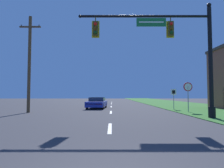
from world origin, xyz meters
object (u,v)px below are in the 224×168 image
Objects in this scene: signal_mast at (178,48)px; stop_sign at (189,90)px; car_ahead at (98,103)px; route_sign_post at (174,94)px; utility_pole_near at (30,62)px.

signal_mast is 3.48× the size of stop_sign.
signal_mast reaches higher than car_ahead.
route_sign_post is at bearing -14.11° from car_ahead.
stop_sign is at bearing -84.24° from route_sign_post.
route_sign_post is (-0.30, 3.01, -0.34)m from stop_sign.
signal_mast reaches higher than route_sign_post.
stop_sign is at bearing 1.53° from utility_pole_near.
car_ahead is 8.37m from utility_pole_near.
route_sign_post is 0.25× the size of utility_pole_near.
signal_mast is at bearing -58.00° from car_ahead.
car_ahead is 2.33× the size of route_sign_post.
utility_pole_near reaches higher than car_ahead.
utility_pole_near is at bearing 160.17° from signal_mast.
signal_mast is 11.89m from utility_pole_near.
car_ahead is 1.89× the size of stop_sign.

